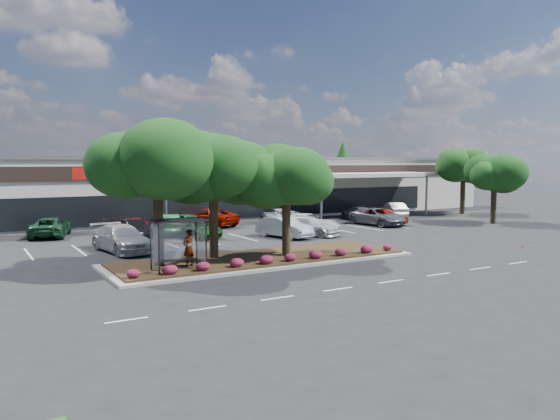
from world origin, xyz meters
TOP-DOWN VIEW (x-y plane):
  - ground at (0.00, 0.00)m, footprint 160.00×160.00m
  - retail_store at (0.06, 33.91)m, footprint 80.40×25.20m
  - landscape_island at (-2.00, 4.00)m, footprint 18.00×6.00m
  - lane_markings at (-0.14, 10.42)m, footprint 33.12×20.06m
  - shrub_row at (-2.00, 1.90)m, footprint 17.00×0.80m
  - bus_shelter at (-7.50, 2.95)m, footprint 2.75×1.55m
  - island_tree_west at (-8.00, 4.50)m, footprint 7.20×7.20m
  - island_tree_mid at (-4.50, 5.20)m, footprint 6.60×6.60m
  - island_tree_east at (-0.50, 3.70)m, footprint 5.80×5.80m
  - tree_east_near at (26.00, 10.00)m, footprint 5.60×5.60m
  - tree_east_far at (31.00, 18.00)m, footprint 6.40×6.40m
  - conifer_north_east at (34.00, 44.00)m, footprint 3.96×3.96m
  - person_waiting at (-6.71, 3.44)m, footprint 0.83×0.69m
  - light_pole at (-3.09, 17.45)m, footprint 1.42×0.75m
  - survey_stake at (10.79, -3.93)m, footprint 0.08×0.14m
  - car_1 at (-8.18, 11.43)m, footprint 3.24×6.18m
  - car_2 at (-6.27, 15.76)m, footprint 3.69×5.97m
  - car_3 at (-1.60, 15.13)m, footprint 3.27×5.18m
  - car_4 at (4.20, 11.78)m, footprint 2.90×5.10m
  - car_5 at (7.48, 13.50)m, footprint 4.56×6.05m
  - car_6 at (6.51, 11.82)m, footprint 4.02×5.53m
  - car_7 at (16.68, 14.71)m, footprint 3.32×4.98m
  - car_8 at (15.77, 14.46)m, footprint 3.12×5.84m
  - car_9 at (-11.14, 21.31)m, footprint 4.04×5.97m
  - car_10 at (-5.08, 19.81)m, footprint 3.97×5.27m
  - car_11 at (-0.84, 19.75)m, footprint 2.49×4.65m
  - car_12 at (-2.97, 17.95)m, footprint 2.84×5.27m
  - car_13 at (1.99, 21.56)m, footprint 4.90×6.50m
  - car_14 at (8.35, 18.50)m, footprint 2.81×5.15m
  - car_15 at (8.68, 20.09)m, footprint 3.09×5.43m
  - car_16 at (17.14, 19.05)m, footprint 2.61×4.82m
  - car_17 at (21.88, 19.07)m, footprint 3.39×4.96m

SIDE VIEW (x-z plane):
  - ground at x=0.00m, z-range 0.00..0.00m
  - lane_markings at x=-0.14m, z-range 0.00..0.01m
  - landscape_island at x=-2.00m, z-range -0.01..0.25m
  - shrub_row at x=-2.00m, z-range 0.26..0.76m
  - survey_stake at x=10.79m, z-range 0.14..1.13m
  - car_16 at x=17.14m, z-range 0.00..1.33m
  - car_10 at x=-5.08m, z-range 0.00..1.33m
  - car_3 at x=-1.60m, z-range 0.00..1.33m
  - car_14 at x=8.35m, z-range 0.00..1.37m
  - car_15 at x=8.68m, z-range 0.00..1.43m
  - car_6 at x=6.51m, z-range 0.00..1.49m
  - car_11 at x=-0.84m, z-range 0.00..1.51m
  - car_9 at x=-11.14m, z-range 0.00..1.52m
  - car_5 at x=7.48m, z-range 0.00..1.53m
  - car_17 at x=21.88m, z-range 0.00..1.55m
  - car_8 at x=15.77m, z-range 0.00..1.56m
  - car_7 at x=16.68m, z-range 0.00..1.57m
  - car_4 at x=4.20m, z-range 0.00..1.59m
  - car_2 at x=-6.27m, z-range 0.00..1.61m
  - car_13 at x=1.99m, z-range 0.00..1.64m
  - car_12 at x=-2.97m, z-range 0.00..1.65m
  - car_1 at x=-8.18m, z-range 0.00..1.71m
  - person_waiting at x=-6.71m, z-range 0.26..2.21m
  - bus_shelter at x=-7.50m, z-range 1.01..3.60m
  - retail_store at x=0.06m, z-range 0.03..6.28m
  - tree_east_near at x=26.00m, z-range 0.00..6.51m
  - island_tree_east at x=-0.50m, z-range 0.26..6.76m
  - tree_east_far at x=31.00m, z-range 0.00..7.62m
  - island_tree_mid at x=-4.50m, z-range 0.26..7.58m
  - light_pole at x=-3.09m, z-range -0.53..8.41m
  - island_tree_west at x=-8.00m, z-range 0.26..8.15m
  - conifer_north_east at x=34.00m, z-range 0.00..9.00m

